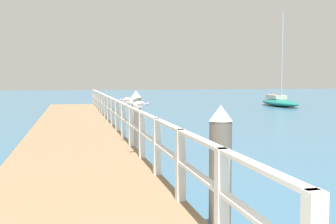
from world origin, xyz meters
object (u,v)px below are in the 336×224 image
Objects in this scene: dock_piling_near at (220,172)px; boat_2 at (279,101)px; dock_piling_far at (136,120)px; seagull_foreground at (139,104)px; seagull_background at (128,100)px.

dock_piling_near is 0.24× the size of boat_2.
dock_piling_far is 21.94m from boat_2.
dock_piling_far is at bearing 55.66° from boat_2.
dock_piling_near is at bearing 172.47° from seagull_foreground.
seagull_background is at bearing -109.23° from dock_piling_far.
seagull_foreground is at bearing 95.44° from dock_piling_near.
seagull_foreground is 24.57m from boat_2.
dock_piling_far is at bearing 90.00° from dock_piling_near.
dock_piling_near is 6.00m from seagull_background.
dock_piling_near is at bearing -90.00° from dock_piling_far.
dock_piling_far is 3.04m from seagull_foreground.
dock_piling_far is 0.24× the size of boat_2.
seagull_foreground is at bearing 26.37° from seagull_background.
seagull_background is (-0.37, -1.07, 0.62)m from dock_piling_far.
dock_piling_near reaches higher than seagull_foreground.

